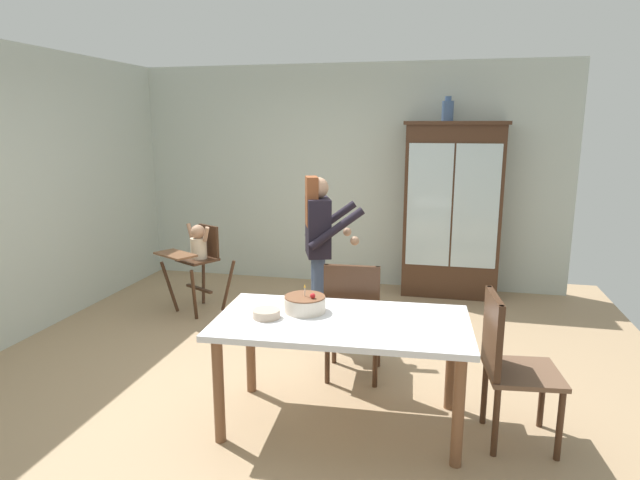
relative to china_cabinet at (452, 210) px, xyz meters
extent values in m
plane|color=tan|center=(-1.29, -2.37, -1.01)|extent=(6.24, 6.24, 0.00)
cube|color=beige|center=(-1.29, 0.26, 0.34)|extent=(5.32, 0.06, 2.70)
cube|color=#422819|center=(0.00, 0.00, -0.03)|extent=(1.08, 0.42, 1.98)
cube|color=#422819|center=(0.00, 0.00, 0.98)|extent=(1.14, 0.48, 0.04)
cube|color=silver|center=(-0.25, -0.21, 0.07)|extent=(0.49, 0.01, 1.38)
cube|color=silver|center=(0.25, -0.21, 0.07)|extent=(0.49, 0.01, 1.38)
cube|color=#422819|center=(0.00, 0.00, 0.07)|extent=(1.00, 0.36, 0.02)
cylinder|color=#3D567F|center=(-0.10, 0.00, 1.11)|extent=(0.13, 0.13, 0.22)
cylinder|color=#3D567F|center=(-0.10, 0.00, 1.25)|extent=(0.07, 0.07, 0.05)
cylinder|color=#422819|center=(-2.92, -1.30, -0.73)|extent=(0.18, 0.09, 0.56)
cylinder|color=#422819|center=(-2.53, -1.51, -0.73)|extent=(0.09, 0.18, 0.56)
cylinder|color=#422819|center=(-2.71, -0.91, -0.73)|extent=(0.09, 0.18, 0.56)
cylinder|color=#422819|center=(-2.32, -1.13, -0.73)|extent=(0.18, 0.09, 0.56)
cube|color=#422819|center=(-2.62, -1.21, -0.76)|extent=(0.39, 0.24, 0.02)
cube|color=#422819|center=(-2.62, -1.21, -0.44)|extent=(0.46, 0.46, 0.02)
cube|color=#422819|center=(-2.55, -1.08, -0.26)|extent=(0.28, 0.17, 0.34)
cube|color=brown|center=(-2.75, -1.45, -0.33)|extent=(0.50, 0.42, 0.02)
cylinder|color=beige|center=(-2.61, -1.20, -0.32)|extent=(0.17, 0.17, 0.22)
sphere|color=tan|center=(-2.61, -1.20, -0.14)|extent=(0.15, 0.15, 0.15)
cylinder|color=tan|center=(-2.73, -1.13, -0.15)|extent=(0.11, 0.08, 0.17)
cylinder|color=tan|center=(-2.49, -1.26, -0.15)|extent=(0.11, 0.08, 0.17)
cylinder|color=#3D4C6B|center=(-1.16, -1.79, -0.60)|extent=(0.11, 0.11, 0.82)
cylinder|color=#3D4C6B|center=(-1.22, -1.63, -0.60)|extent=(0.11, 0.11, 0.82)
cube|color=black|center=(-1.19, -1.71, 0.07)|extent=(0.31, 0.41, 0.52)
cube|color=white|center=(-1.09, -1.68, 0.07)|extent=(0.03, 0.06, 0.49)
sphere|color=tan|center=(-1.19, -1.71, 0.42)|extent=(0.19, 0.19, 0.19)
cube|color=brown|center=(-1.24, -1.73, 0.30)|extent=(0.16, 0.22, 0.44)
cylinder|color=black|center=(-0.99, -1.85, 0.08)|extent=(0.49, 0.23, 0.37)
sphere|color=tan|center=(-0.84, -1.80, -0.03)|extent=(0.08, 0.08, 0.08)
cylinder|color=black|center=(-1.13, -1.48, 0.08)|extent=(0.49, 0.23, 0.37)
sphere|color=tan|center=(-0.98, -1.42, -0.03)|extent=(0.08, 0.08, 0.08)
cube|color=silver|center=(-0.72, -3.08, -0.29)|extent=(1.68, 0.93, 0.04)
cylinder|color=brown|center=(-1.43, -3.45, -0.66)|extent=(0.07, 0.07, 0.70)
cylinder|color=brown|center=(0.03, -3.38, -0.66)|extent=(0.07, 0.07, 0.70)
cylinder|color=brown|center=(-1.46, -2.78, -0.66)|extent=(0.07, 0.07, 0.70)
cylinder|color=brown|center=(-0.01, -2.71, -0.66)|extent=(0.07, 0.07, 0.70)
cylinder|color=beige|center=(-0.99, -2.98, -0.22)|extent=(0.28, 0.28, 0.10)
cylinder|color=brown|center=(-0.99, -2.98, -0.17)|extent=(0.27, 0.27, 0.01)
cylinder|color=#F2E5CC|center=(-0.99, -2.98, -0.14)|extent=(0.01, 0.01, 0.06)
cone|color=yellow|center=(-0.99, -2.98, -0.09)|extent=(0.02, 0.02, 0.02)
sphere|color=red|center=(-0.93, -3.02, -0.15)|extent=(0.04, 0.04, 0.04)
cylinder|color=#C6AD93|center=(-1.21, -3.15, -0.25)|extent=(0.18, 0.18, 0.05)
cylinder|color=#422819|center=(-0.58, -2.14, -0.79)|extent=(0.04, 0.04, 0.45)
cylinder|color=#422819|center=(-0.95, -2.16, -0.79)|extent=(0.04, 0.04, 0.45)
cylinder|color=#422819|center=(-0.56, -2.51, -0.79)|extent=(0.04, 0.04, 0.45)
cylinder|color=#422819|center=(-0.93, -2.53, -0.79)|extent=(0.04, 0.04, 0.45)
cube|color=brown|center=(-0.75, -2.34, -0.55)|extent=(0.46, 0.46, 0.03)
cube|color=#422819|center=(-0.74, -2.54, -0.29)|extent=(0.42, 0.06, 0.48)
cylinder|color=#422819|center=(-0.55, -2.53, -0.29)|extent=(0.03, 0.03, 0.48)
cylinder|color=#422819|center=(-0.93, -2.55, -0.29)|extent=(0.03, 0.03, 0.48)
cylinder|color=#422819|center=(0.62, -3.19, -0.79)|extent=(0.04, 0.04, 0.45)
cylinder|color=#422819|center=(0.58, -2.82, -0.79)|extent=(0.04, 0.04, 0.45)
cylinder|color=#422819|center=(0.26, -3.23, -0.79)|extent=(0.04, 0.04, 0.45)
cylinder|color=#422819|center=(0.22, -2.86, -0.79)|extent=(0.04, 0.04, 0.45)
cube|color=brown|center=(0.42, -3.02, -0.55)|extent=(0.48, 0.48, 0.03)
cube|color=#422819|center=(0.22, -3.04, -0.29)|extent=(0.08, 0.42, 0.48)
cylinder|color=#422819|center=(0.24, -3.23, -0.29)|extent=(0.03, 0.03, 0.48)
cylinder|color=#422819|center=(0.20, -2.86, -0.29)|extent=(0.03, 0.03, 0.48)
camera|label=1|loc=(-0.13, -6.31, 0.96)|focal=30.13mm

